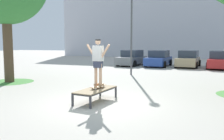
# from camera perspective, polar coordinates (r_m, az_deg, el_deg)

# --- Properties ---
(ground_plane) EXTENTS (120.00, 120.00, 0.00)m
(ground_plane) POSITION_cam_1_polar(r_m,az_deg,el_deg) (8.46, -3.13, -8.00)
(ground_plane) COLOR #B2AA9E
(building_facade) EXTENTS (37.46, 4.00, 12.62)m
(building_facade) POSITION_cam_1_polar(r_m,az_deg,el_deg) (39.88, 13.96, 12.06)
(building_facade) COLOR silver
(building_facade) RESTS_ON ground
(skate_box) EXTENTS (0.90, 1.95, 0.46)m
(skate_box) POSITION_cam_1_polar(r_m,az_deg,el_deg) (8.71, -3.86, -4.81)
(skate_box) COLOR #38383D
(skate_box) RESTS_ON ground
(skateboard) EXTENTS (0.29, 0.82, 0.09)m
(skateboard) POSITION_cam_1_polar(r_m,az_deg,el_deg) (8.84, -3.27, -3.83)
(skateboard) COLOR #9E754C
(skateboard) RESTS_ON skate_box
(skater) EXTENTS (1.00, 0.31, 1.69)m
(skater) POSITION_cam_1_polar(r_m,az_deg,el_deg) (8.72, -3.31, 2.62)
(skater) COLOR tan
(skater) RESTS_ON skateboard
(grass_patch_near_left) EXTENTS (2.56, 2.56, 0.01)m
(grass_patch_near_left) POSITION_cam_1_polar(r_m,az_deg,el_deg) (14.41, -23.05, -2.59)
(grass_patch_near_left) COLOR #47893D
(grass_patch_near_left) RESTS_ON ground
(car_grey) EXTENTS (2.21, 4.34, 1.50)m
(car_grey) POSITION_cam_1_polar(r_m,az_deg,el_deg) (23.63, 4.71, 2.77)
(car_grey) COLOR slate
(car_grey) RESTS_ON ground
(car_blue) EXTENTS (2.04, 4.26, 1.50)m
(car_blue) POSITION_cam_1_polar(r_m,az_deg,el_deg) (23.03, 10.99, 2.59)
(car_blue) COLOR #28479E
(car_blue) RESTS_ON ground
(car_tan) EXTENTS (2.03, 4.26, 1.50)m
(car_tan) POSITION_cam_1_polar(r_m,az_deg,el_deg) (23.00, 17.60, 2.41)
(car_tan) COLOR tan
(car_tan) RESTS_ON ground
(car_red) EXTENTS (2.14, 4.31, 1.50)m
(car_red) POSITION_cam_1_polar(r_m,az_deg,el_deg) (22.46, 24.18, 2.08)
(car_red) COLOR red
(car_red) RESTS_ON ground
(light_post) EXTENTS (0.36, 0.36, 5.83)m
(light_post) POSITION_cam_1_polar(r_m,az_deg,el_deg) (16.46, 4.65, 12.25)
(light_post) COLOR #4C4C51
(light_post) RESTS_ON ground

